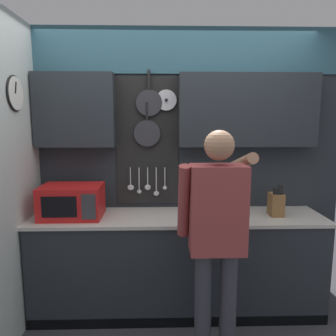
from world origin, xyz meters
TOP-DOWN VIEW (x-y plane):
  - ground_plane at (0.00, 0.00)m, footprint 14.00×14.00m
  - base_cabinet_counter at (0.00, -0.00)m, footprint 2.55×0.58m
  - back_wall_unit at (0.02, 0.26)m, footprint 3.12×0.20m
  - side_wall at (-1.29, -0.42)m, footprint 0.07×1.60m
  - microwave at (-0.91, -0.02)m, footprint 0.51×0.36m
  - knife_block at (0.86, -0.02)m, footprint 0.11×0.15m
  - utensil_crock at (0.48, -0.02)m, footprint 0.10×0.10m
  - person at (0.24, -0.60)m, footprint 0.54×0.65m

SIDE VIEW (x-z plane):
  - ground_plane at x=0.00m, z-range 0.00..0.00m
  - base_cabinet_counter at x=0.00m, z-range 0.00..0.88m
  - utensil_crock at x=0.48m, z-range 0.80..1.13m
  - person at x=0.24m, z-range 0.16..1.82m
  - knife_block at x=0.86m, z-range 0.85..1.13m
  - microwave at x=-0.91m, z-range 0.89..1.17m
  - side_wall at x=-1.29m, z-range 0.01..2.55m
  - back_wall_unit at x=0.02m, z-range 0.25..2.78m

